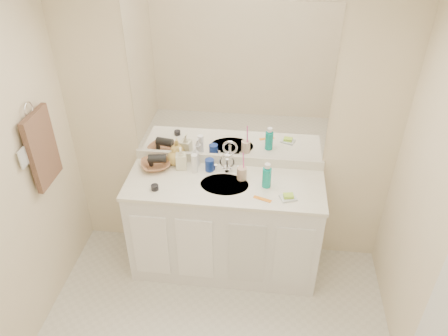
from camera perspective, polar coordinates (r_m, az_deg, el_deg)
ceiling at (r=1.72m, az=-4.02°, el=19.13°), size 2.60×2.60×0.02m
wall_back at (r=3.38m, az=0.65°, el=5.20°), size 2.60×0.02×2.40m
vanity_cabinet at (r=3.61m, az=0.09°, el=-7.74°), size 1.50×0.55×0.85m
countertop at (r=3.34m, az=0.10°, el=-2.14°), size 1.52×0.57×0.03m
backsplash at (r=3.52m, az=0.59°, el=1.09°), size 1.52×0.03×0.08m
sink_basin at (r=3.32m, az=0.06°, el=-2.30°), size 0.37×0.37×0.02m
faucet at (r=3.42m, az=0.41°, el=0.39°), size 0.02×0.02×0.11m
mirror at (r=3.22m, az=0.68°, el=10.75°), size 1.48×0.01×1.20m
blue_mug at (r=3.44m, az=-1.89°, el=0.40°), size 0.10×0.10×0.10m
tan_cup at (r=3.34m, az=2.35°, el=-0.70°), size 0.09×0.09×0.10m
toothbrush at (r=3.28m, az=2.56°, el=0.70°), size 0.02×0.04×0.19m
mouthwash_bottle at (r=3.26m, az=5.60°, el=-1.24°), size 0.09×0.09×0.16m
soap_dish at (r=3.20m, az=8.38°, el=-3.87°), size 0.14×0.12×0.01m
green_soap at (r=3.19m, az=8.41°, el=-3.62°), size 0.08×0.06×0.03m
orange_comb at (r=3.18m, az=5.04°, el=-4.06°), size 0.14×0.07×0.01m
dark_jar at (r=3.29m, az=-9.03°, el=-2.52°), size 0.07×0.07×0.04m
extra_white_bottle at (r=3.41m, az=-3.88°, el=0.59°), size 0.06×0.06×0.16m
soap_bottle_white at (r=3.48m, az=-3.76°, el=1.57°), size 0.08×0.08×0.18m
soap_bottle_cream at (r=3.46m, az=-5.64°, el=1.29°), size 0.10×0.10×0.18m
soap_bottle_yellow at (r=3.52m, az=-6.51°, el=1.63°), size 0.14×0.14×0.16m
wicker_basket at (r=3.52m, az=-8.93°, el=0.41°), size 0.30×0.30×0.06m
hair_dryer at (r=3.48m, az=-8.70°, el=1.23°), size 0.15×0.09×0.07m
towel_ring at (r=3.16m, az=-24.17°, el=6.97°), size 0.01×0.11×0.11m
hand_towel at (r=3.29m, az=-22.65°, el=2.36°), size 0.04×0.32×0.55m
switch_plate at (r=3.13m, az=-24.76°, el=1.20°), size 0.01×0.08×0.13m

